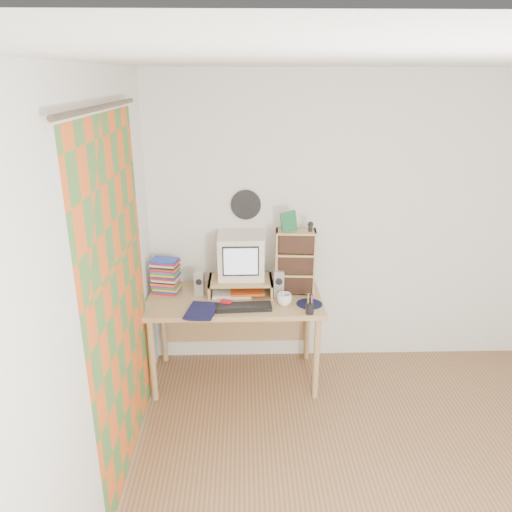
{
  "coord_description": "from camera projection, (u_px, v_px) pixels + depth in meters",
  "views": [
    {
      "loc": [
        -0.95,
        -2.29,
        2.44
      ],
      "look_at": [
        -0.86,
        1.33,
        1.12
      ],
      "focal_mm": 35.0,
      "sensor_mm": 36.0,
      "label": 1
    }
  ],
  "objects": [
    {
      "name": "red_box",
      "position": [
        226.0,
        304.0,
        3.87
      ],
      "size": [
        0.1,
        0.08,
        0.04
      ],
      "primitive_type": "cube",
      "rotation": [
        0.0,
        0.0,
        -0.34
      ],
      "color": "red",
      "rests_on": "desk"
    },
    {
      "name": "mousepad",
      "position": [
        309.0,
        304.0,
        3.91
      ],
      "size": [
        0.26,
        0.26,
        0.0
      ],
      "primitive_type": "cylinder",
      "rotation": [
        0.0,
        0.0,
        0.34
      ],
      "color": "black",
      "rests_on": "desk"
    },
    {
      "name": "crt_monitor",
      "position": [
        241.0,
        257.0,
        4.07
      ],
      "size": [
        0.38,
        0.38,
        0.35
      ],
      "primitive_type": "cube",
      "rotation": [
        0.0,
        0.0,
        0.01
      ],
      "color": "silver",
      "rests_on": "monitor_riser"
    },
    {
      "name": "mug",
      "position": [
        284.0,
        299.0,
        3.88
      ],
      "size": [
        0.12,
        0.12,
        0.09
      ],
      "primitive_type": "imported",
      "rotation": [
        0.0,
        0.0,
        -0.02
      ],
      "color": "white",
      "rests_on": "desk"
    },
    {
      "name": "dvd_stack",
      "position": [
        166.0,
        276.0,
        4.08
      ],
      "size": [
        0.23,
        0.19,
        0.29
      ],
      "primitive_type": null,
      "rotation": [
        0.0,
        0.0,
        -0.22
      ],
      "color": "brown",
      "rests_on": "desk"
    },
    {
      "name": "ceiling",
      "position": [
        462.0,
        60.0,
        2.16
      ],
      "size": [
        3.5,
        3.5,
        0.0
      ],
      "primitive_type": "plane",
      "rotation": [
        3.14,
        0.0,
        0.0
      ],
      "color": "white",
      "rests_on": "back_wall"
    },
    {
      "name": "wall_disc",
      "position": [
        246.0,
        205.0,
        4.12
      ],
      "size": [
        0.25,
        0.02,
        0.25
      ],
      "primitive_type": "cylinder",
      "rotation": [
        1.57,
        0.0,
        0.0
      ],
      "color": "black",
      "rests_on": "back_wall"
    },
    {
      "name": "game_box",
      "position": [
        289.0,
        222.0,
        3.9
      ],
      "size": [
        0.13,
        0.06,
        0.16
      ],
      "primitive_type": "cube",
      "rotation": [
        0.0,
        0.0,
        0.26
      ],
      "color": "#1C623A",
      "rests_on": "cd_rack"
    },
    {
      "name": "curtain",
      "position": [
        119.0,
        301.0,
        3.03
      ],
      "size": [
        0.0,
        2.2,
        2.2
      ],
      "primitive_type": "plane",
      "rotation": [
        1.57,
        0.0,
        1.57
      ],
      "color": "orange",
      "rests_on": "left_wall"
    },
    {
      "name": "webcam",
      "position": [
        311.0,
        226.0,
        3.91
      ],
      "size": [
        0.05,
        0.05,
        0.08
      ],
      "primitive_type": null,
      "rotation": [
        0.0,
        0.0,
        0.11
      ],
      "color": "black",
      "rests_on": "cd_rack"
    },
    {
      "name": "speaker_right",
      "position": [
        278.0,
        283.0,
        4.02
      ],
      "size": [
        0.08,
        0.08,
        0.22
      ],
      "primitive_type": "cube",
      "rotation": [
        0.0,
        0.0,
        0.03
      ],
      "color": "#ACABB0",
      "rests_on": "desk"
    },
    {
      "name": "floor",
      "position": [
        404.0,
        504.0,
        3.01
      ],
      "size": [
        3.5,
        3.5,
        0.0
      ],
      "primitive_type": "plane",
      "color": "#9A6949",
      "rests_on": "ground"
    },
    {
      "name": "monitor_riser",
      "position": [
        241.0,
        282.0,
        4.09
      ],
      "size": [
        0.52,
        0.3,
        0.12
      ],
      "color": "tan",
      "rests_on": "desk"
    },
    {
      "name": "papers",
      "position": [
        238.0,
        291.0,
        4.09
      ],
      "size": [
        0.32,
        0.24,
        0.04
      ],
      "primitive_type": null,
      "rotation": [
        0.0,
        0.0,
        0.05
      ],
      "color": "silver",
      "rests_on": "desk"
    },
    {
      "name": "pen_cup",
      "position": [
        310.0,
        306.0,
        3.73
      ],
      "size": [
        0.07,
        0.07,
        0.12
      ],
      "primitive_type": null,
      "rotation": [
        0.0,
        0.0,
        0.1
      ],
      "color": "black",
      "rests_on": "desk"
    },
    {
      "name": "desk",
      "position": [
        235.0,
        309.0,
        4.13
      ],
      "size": [
        1.4,
        0.7,
        0.75
      ],
      "color": "tan",
      "rests_on": "floor"
    },
    {
      "name": "back_wall",
      "position": [
        356.0,
        224.0,
        4.23
      ],
      "size": [
        3.5,
        0.0,
        3.5
      ],
      "primitive_type": "plane",
      "rotation": [
        1.57,
        0.0,
        0.0
      ],
      "color": "white",
      "rests_on": "floor"
    },
    {
      "name": "speaker_left",
      "position": [
        199.0,
        283.0,
        4.04
      ],
      "size": [
        0.08,
        0.08,
        0.2
      ],
      "primitive_type": "cube",
      "rotation": [
        0.0,
        0.0,
        -0.11
      ],
      "color": "#ACABB0",
      "rests_on": "desk"
    },
    {
      "name": "left_wall",
      "position": [
        88.0,
        323.0,
        2.54
      ],
      "size": [
        0.0,
        3.5,
        3.5
      ],
      "primitive_type": "plane",
      "rotation": [
        1.57,
        0.0,
        1.57
      ],
      "color": "white",
      "rests_on": "floor"
    },
    {
      "name": "keyboard",
      "position": [
        244.0,
        307.0,
        3.82
      ],
      "size": [
        0.43,
        0.17,
        0.03
      ],
      "primitive_type": "cube",
      "rotation": [
        0.0,
        0.0,
        0.06
      ],
      "color": "black",
      "rests_on": "desk"
    },
    {
      "name": "diary",
      "position": [
        188.0,
        308.0,
        3.77
      ],
      "size": [
        0.3,
        0.24,
        0.05
      ],
      "primitive_type": "imported",
      "rotation": [
        0.0,
        0.0,
        -0.18
      ],
      "color": "#10113C",
      "rests_on": "desk"
    },
    {
      "name": "cd_rack",
      "position": [
        295.0,
        262.0,
        4.03
      ],
      "size": [
        0.33,
        0.19,
        0.53
      ],
      "primitive_type": "cube",
      "rotation": [
        0.0,
        0.0,
        -0.07
      ],
      "color": "tan",
      "rests_on": "desk"
    }
  ]
}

